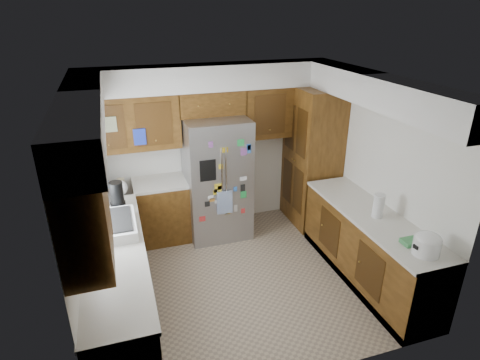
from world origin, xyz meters
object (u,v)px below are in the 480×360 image
fridge (217,178)px  rice_cooker (427,243)px  pantry (312,158)px  paper_towel (378,206)px

fridge → rice_cooker: bearing=-59.5°
pantry → paper_towel: (0.00, -1.68, -0.01)m
rice_cooker → paper_towel: size_ratio=0.97×
fridge → paper_towel: fridge is taller
fridge → paper_towel: 2.30m
pantry → paper_towel: bearing=-89.9°
rice_cooker → fridge: bearing=120.5°
fridge → rice_cooker: fridge is taller
rice_cooker → pantry: bearing=90.0°
pantry → fridge: (-1.50, 0.05, -0.17)m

